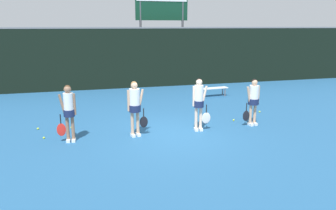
{
  "coord_description": "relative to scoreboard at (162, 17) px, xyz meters",
  "views": [
    {
      "loc": [
        -2.77,
        -10.08,
        3.51
      ],
      "look_at": [
        -0.05,
        0.01,
        0.96
      ],
      "focal_mm": 35.0,
      "sensor_mm": 36.0,
      "label": 1
    }
  ],
  "objects": [
    {
      "name": "tennis_ball_0",
      "position": [
        0.58,
        -8.77,
        -3.93
      ],
      "size": [
        0.07,
        0.07,
        0.07
      ],
      "primitive_type": "sphere",
      "color": "#CCE033",
      "rests_on": "ground_plane"
    },
    {
      "name": "player_1",
      "position": [
        -3.27,
        -9.5,
        -2.89
      ],
      "size": [
        0.66,
        0.39,
        1.8
      ],
      "rotation": [
        0.0,
        0.0,
        0.13
      ],
      "color": "tan",
      "rests_on": "ground_plane"
    },
    {
      "name": "tennis_ball_2",
      "position": [
        -6.43,
        -7.96,
        -3.93
      ],
      "size": [
        0.07,
        0.07,
        0.07
      ],
      "primitive_type": "sphere",
      "color": "#CCE033",
      "rests_on": "ground_plane"
    },
    {
      "name": "ground_plane",
      "position": [
        -2.12,
        -9.47,
        -3.97
      ],
      "size": [
        140.0,
        140.0,
        0.0
      ],
      "primitive_type": "plane",
      "color": "#235684"
    },
    {
      "name": "fence_windscreen",
      "position": [
        -2.12,
        -1.07,
        -2.25
      ],
      "size": [
        60.0,
        0.08,
        3.41
      ],
      "color": "black",
      "rests_on": "ground_plane"
    },
    {
      "name": "player_3",
      "position": [
        0.99,
        -9.4,
        -2.97
      ],
      "size": [
        0.65,
        0.38,
        1.68
      ],
      "rotation": [
        0.0,
        0.0,
        0.1
      ],
      "color": "tan",
      "rests_on": "ground_plane"
    },
    {
      "name": "tennis_ball_4",
      "position": [
        -6.14,
        -9.02,
        -3.93
      ],
      "size": [
        0.07,
        0.07,
        0.07
      ],
      "primitive_type": "sphere",
      "color": "#CCE033",
      "rests_on": "ground_plane"
    },
    {
      "name": "bench_courtside",
      "position": [
        1.44,
        -4.51,
        -3.58
      ],
      "size": [
        1.74,
        0.5,
        0.45
      ],
      "rotation": [
        0.0,
        0.0,
        0.08
      ],
      "color": "silver",
      "rests_on": "ground_plane"
    },
    {
      "name": "tennis_ball_1",
      "position": [
        -5.31,
        -8.12,
        -3.93
      ],
      "size": [
        0.07,
        0.07,
        0.07
      ],
      "primitive_type": "sphere",
      "color": "#CCE033",
      "rests_on": "ground_plane"
    },
    {
      "name": "player_0",
      "position": [
        -5.3,
        -9.48,
        -2.92
      ],
      "size": [
        0.61,
        0.33,
        1.77
      ],
      "rotation": [
        0.0,
        0.0,
        -0.08
      ],
      "color": "#8C664C",
      "rests_on": "ground_plane"
    },
    {
      "name": "tennis_ball_3",
      "position": [
        2.17,
        -7.91,
        -3.93
      ],
      "size": [
        0.07,
        0.07,
        0.07
      ],
      "primitive_type": "sphere",
      "color": "#CCE033",
      "rests_on": "ground_plane"
    },
    {
      "name": "scoreboard",
      "position": [
        0.0,
        0.0,
        0.0
      ],
      "size": [
        3.16,
        0.15,
        5.15
      ],
      "color": "#515156",
      "rests_on": "ground_plane"
    },
    {
      "name": "player_2",
      "position": [
        -1.09,
        -9.47,
        -2.91
      ],
      "size": [
        0.63,
        0.34,
        1.8
      ],
      "rotation": [
        0.0,
        0.0,
        -0.11
      ],
      "color": "beige",
      "rests_on": "ground_plane"
    }
  ]
}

